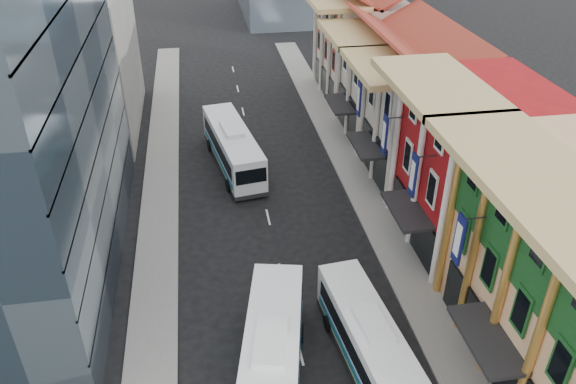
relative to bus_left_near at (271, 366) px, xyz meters
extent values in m
cube|color=slate|center=(10.50, 16.58, -1.96)|extent=(3.00, 90.00, 0.15)
cube|color=slate|center=(-6.50, 16.58, -1.96)|extent=(3.00, 90.00, 0.15)
cube|color=maroon|center=(16.00, 11.58, 3.97)|extent=(8.00, 10.00, 12.00)
cube|color=beige|center=(16.00, 21.08, 2.97)|extent=(8.00, 9.00, 10.00)
cube|color=beige|center=(16.00, 30.08, 2.97)|extent=(8.00, 9.00, 10.00)
cube|color=beige|center=(16.00, 40.58, 3.47)|extent=(8.00, 12.00, 11.00)
cube|color=gray|center=(-14.00, 36.58, 4.97)|extent=(10.00, 18.00, 14.00)
camera|label=1|loc=(-2.37, -19.86, 22.92)|focal=35.00mm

